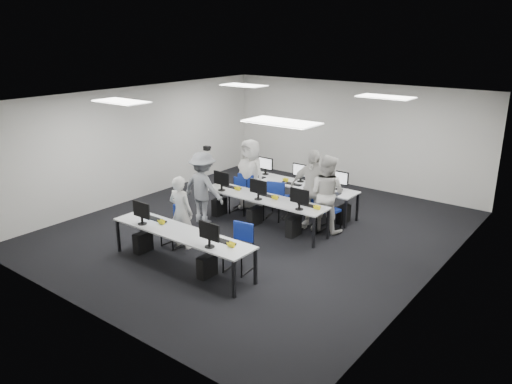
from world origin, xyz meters
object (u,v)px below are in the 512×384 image
Objects in this scene: chair_7 at (328,217)px; chair_2 at (242,201)px; student_0 at (181,212)px; chair_5 at (244,197)px; desk_mid at (263,199)px; photographer at (203,188)px; chair_1 at (239,256)px; chair_4 at (314,218)px; chair_6 at (278,205)px; student_1 at (326,193)px; chair_0 at (175,234)px; chair_3 at (274,208)px; student_3 at (312,189)px; desk_front at (181,234)px; student_2 at (250,175)px.

chair_2 is at bearing -163.70° from chair_7.
chair_5 is at bearing -84.72° from student_0.
desk_mid is at bearing -40.33° from chair_5.
desk_mid is 1.45m from photographer.
desk_mid is 3.38× the size of chair_2.
desk_mid is 1.19m from chair_2.
chair_4 reaches higher than chair_1.
student_1 is at bearing -20.70° from chair_6.
chair_0 is 1.00× the size of chair_5.
photographer is (-2.33, -1.20, 0.57)m from chair_4.
student_0 is at bearing 13.18° from chair_0.
chair_2 is at bearing -178.78° from chair_6.
photographer is at bearing 139.05° from chair_1.
photographer is (-1.18, -1.39, 0.56)m from chair_6.
student_0 is at bearing 54.42° from student_1.
chair_3 is at bearing 5.92° from student_1.
student_3 is at bearing -1.18° from chair_2.
chair_7 is at bearing 1.65° from chair_2.
chair_1 is 2.64m from chair_4.
chair_1 is 2.88m from chair_7.
chair_4 is 0.97× the size of chair_6.
desk_mid is 2.19m from chair_0.
chair_1 is at bearing -59.35° from chair_5.
chair_4 is at bearing -127.92° from chair_7.
chair_0 is at bearing -93.67° from chair_2.
desk_front is at bearing -32.51° from chair_0.
chair_4 reaches higher than chair_7.
student_1 reaches higher than chair_2.
chair_3 is at bearing -17.74° from chair_5.
chair_5 is (-1.20, 3.41, -0.42)m from desk_front.
chair_3 is at bearing 0.29° from chair_2.
chair_4 is 0.52× the size of student_1.
student_1 is (1.24, 3.33, 0.20)m from desk_front.
photographer reaches higher than chair_5.
chair_7 is 2.35m from student_2.
photographer is at bearing -152.63° from chair_4.
chair_6 is (-1.15, 0.19, 0.01)m from chair_4.
chair_5 is 1.07m from chair_6.
student_0 is (0.34, -2.41, 0.48)m from chair_2.
chair_4 reaches higher than desk_mid.
student_2 is at bearing 96.50° from chair_0.
photographer is (-1.31, -0.60, 0.18)m from desk_mid.
chair_0 is 1.82m from chair_1.
chair_5 is 2.20m from student_3.
student_1 is at bearing -131.17° from student_0.
student_2 is 1.05× the size of photographer.
student_3 is at bearing -24.60° from chair_6.
chair_4 is at bearing -34.97° from student_3.
student_2 reaches higher than student_0.
student_3 is (-0.35, -0.06, 0.05)m from student_1.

